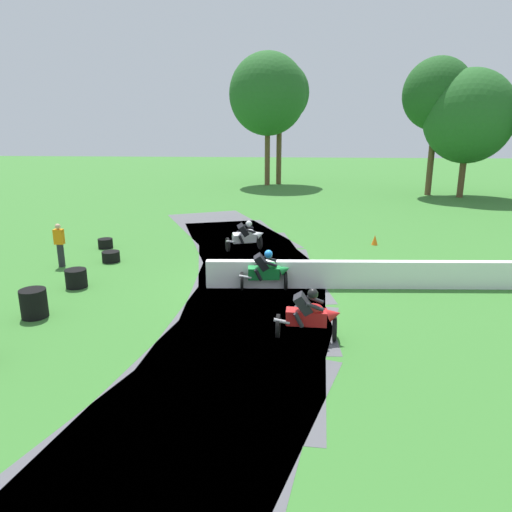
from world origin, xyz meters
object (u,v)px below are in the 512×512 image
at_px(motorcycle_trailing_white, 246,236).
at_px(traffic_cone, 375,240).
at_px(motorcycle_lead_red, 309,315).
at_px(tire_stack_mid_a, 34,303).
at_px(tire_stack_far, 111,257).
at_px(track_marshal, 60,245).
at_px(tire_stack_extra_a, 105,243).
at_px(motorcycle_chase_green, 266,271).
at_px(tire_stack_mid_b, 76,278).

bearing_deg(motorcycle_trailing_white, traffic_cone, 13.99).
xyz_separation_m(motorcycle_lead_red, tire_stack_mid_a, (-7.53, 0.91, -0.26)).
relative_size(tire_stack_far, track_marshal, 0.41).
distance_m(tire_stack_extra_a, traffic_cone, 11.73).
relative_size(motorcycle_chase_green, motorcycle_trailing_white, 0.97).
height_order(motorcycle_lead_red, tire_stack_extra_a, motorcycle_lead_red).
relative_size(motorcycle_lead_red, tire_stack_mid_b, 2.47).
xyz_separation_m(motorcycle_trailing_white, tire_stack_mid_a, (-5.22, -7.45, -0.23)).
distance_m(tire_stack_mid_a, tire_stack_mid_b, 2.51).
height_order(tire_stack_extra_a, traffic_cone, traffic_cone).
height_order(motorcycle_trailing_white, track_marshal, track_marshal).
relative_size(motorcycle_lead_red, tire_stack_mid_a, 2.12).
bearing_deg(tire_stack_mid_b, motorcycle_chase_green, 0.89).
bearing_deg(tire_stack_extra_a, tire_stack_far, -63.78).
xyz_separation_m(motorcycle_chase_green, tire_stack_far, (-6.17, 2.87, -0.46)).
xyz_separation_m(motorcycle_lead_red, motorcycle_chase_green, (-1.24, 3.51, -0.00)).
bearing_deg(tire_stack_mid_b, motorcycle_lead_red, -24.60).
bearing_deg(traffic_cone, motorcycle_trailing_white, -166.01).
relative_size(tire_stack_extra_a, track_marshal, 0.38).
distance_m(motorcycle_lead_red, tire_stack_far, 9.79).
distance_m(motorcycle_lead_red, motorcycle_trailing_white, 8.67).
relative_size(tire_stack_extra_a, traffic_cone, 1.40).
relative_size(tire_stack_mid_b, tire_stack_extra_a, 1.12).
relative_size(motorcycle_chase_green, tire_stack_extra_a, 2.73).
height_order(motorcycle_lead_red, tire_stack_mid_b, motorcycle_lead_red).
relative_size(motorcycle_trailing_white, tire_stack_far, 2.58).
relative_size(tire_stack_mid_b, track_marshal, 0.42).
bearing_deg(motorcycle_lead_red, tire_stack_far, 139.24).
height_order(motorcycle_chase_green, tire_stack_far, motorcycle_chase_green).
xyz_separation_m(tire_stack_extra_a, traffic_cone, (11.65, 1.34, 0.02)).
height_order(tire_stack_mid_a, tire_stack_extra_a, tire_stack_mid_a).
bearing_deg(tire_stack_extra_a, track_marshal, -102.55).
distance_m(motorcycle_trailing_white, traffic_cone, 5.75).
bearing_deg(tire_stack_mid_a, motorcycle_trailing_white, 54.96).
bearing_deg(motorcycle_lead_red, tire_stack_extra_a, 134.98).
bearing_deg(track_marshal, motorcycle_trailing_white, 22.09).
xyz_separation_m(motorcycle_lead_red, tire_stack_extra_a, (-8.40, 8.41, -0.46)).
distance_m(motorcycle_trailing_white, track_marshal, 7.24).
relative_size(tire_stack_mid_a, tire_stack_mid_b, 1.16).
relative_size(motorcycle_lead_red, tire_stack_far, 2.51).
xyz_separation_m(motorcycle_chase_green, tire_stack_mid_a, (-6.30, -2.60, -0.26)).
height_order(motorcycle_chase_green, tire_stack_mid_a, motorcycle_chase_green).
height_order(tire_stack_mid_b, tire_stack_extra_a, tire_stack_mid_b).
relative_size(tire_stack_mid_b, tire_stack_far, 1.02).
height_order(motorcycle_trailing_white, traffic_cone, motorcycle_trailing_white).
xyz_separation_m(tire_stack_far, track_marshal, (-1.62, -0.75, 0.62)).
bearing_deg(traffic_cone, tire_stack_mid_b, -149.40).
bearing_deg(tire_stack_mid_b, tire_stack_extra_a, 100.73).
relative_size(motorcycle_lead_red, tire_stack_extra_a, 2.75).
distance_m(tire_stack_mid_a, traffic_cone, 13.94).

